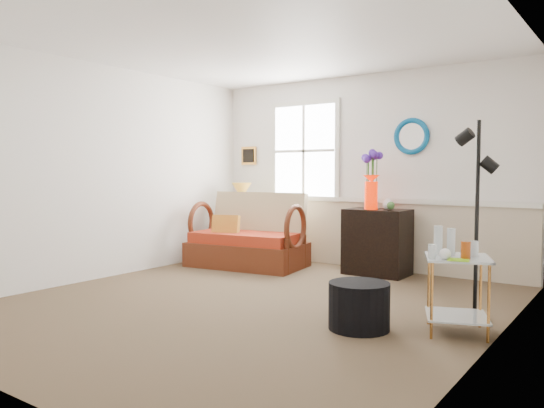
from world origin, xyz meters
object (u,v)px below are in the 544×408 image
Objects in this scene: floor_lamp at (477,220)px; cabinet at (377,242)px; side_table at (457,295)px; lamp_stand at (245,238)px; loveseat at (247,230)px; ottoman at (359,306)px.

cabinet is at bearing 146.26° from floor_lamp.
floor_lamp reaches higher than side_table.
lamp_stand is 0.34× the size of floor_lamp.
loveseat reaches higher than lamp_stand.
loveseat is at bearing 172.77° from floor_lamp.
lamp_stand reaches higher than ottoman.
lamp_stand is at bearing 152.34° from side_table.
loveseat is 1.86× the size of cabinet.
side_table reaches higher than ottoman.
side_table is at bearing -50.96° from cabinet.
ottoman is at bearing -37.28° from lamp_stand.
side_table is at bearing -27.66° from lamp_stand.
lamp_stand is 4.02m from floor_lamp.
floor_lamp is 1.32m from ottoman.
loveseat is 3.54m from side_table.
loveseat reaches higher than side_table.
loveseat is 1.77m from cabinet.
floor_lamp is (1.55, -1.38, 0.46)m from cabinet.
loveseat is 3.38m from floor_lamp.
cabinet is 2.12m from floor_lamp.
ottoman is at bearing -120.30° from floor_lamp.
ottoman is (3.02, -2.30, -0.10)m from lamp_stand.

